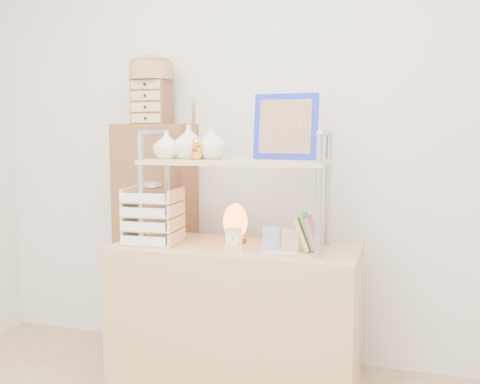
% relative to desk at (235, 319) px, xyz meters
% --- Properties ---
extents(room_shell, '(3.42, 3.41, 2.61)m').
position_rel_desk_xyz_m(room_shell, '(0.00, -0.81, 1.32)').
color(room_shell, silver).
rests_on(room_shell, ground).
extents(desk, '(1.20, 0.50, 0.75)m').
position_rel_desk_xyz_m(desk, '(0.00, 0.00, 0.00)').
color(desk, tan).
rests_on(desk, ground).
extents(cabinet, '(0.45, 0.25, 1.35)m').
position_rel_desk_xyz_m(cabinet, '(-0.61, 0.37, 0.30)').
color(cabinet, brown).
rests_on(cabinet, ground).
extents(hutch, '(0.90, 0.34, 0.74)m').
position_rel_desk_xyz_m(hutch, '(-0.07, 0.01, 0.82)').
color(hutch, '#969CA3').
rests_on(hutch, desk).
extents(letter_tray, '(0.27, 0.26, 0.31)m').
position_rel_desk_xyz_m(letter_tray, '(-0.42, -0.06, 0.50)').
color(letter_tray, '#D6B580').
rests_on(letter_tray, desk).
extents(salt_lamp, '(0.13, 0.12, 0.20)m').
position_rel_desk_xyz_m(salt_lamp, '(-0.02, 0.07, 0.48)').
color(salt_lamp, brown).
rests_on(salt_lamp, desk).
extents(desk_clock, '(0.08, 0.05, 0.11)m').
position_rel_desk_xyz_m(desk_clock, '(0.03, -0.13, 0.43)').
color(desk_clock, tan).
rests_on(desk_clock, desk).
extents(postcard_stand, '(0.17, 0.09, 0.12)m').
position_rel_desk_xyz_m(postcard_stand, '(0.24, -0.08, 0.41)').
color(postcard_stand, white).
rests_on(postcard_stand, desk).
extents(drawer_chest, '(0.20, 0.16, 0.25)m').
position_rel_desk_xyz_m(drawer_chest, '(-0.61, 0.35, 1.10)').
color(drawer_chest, brown).
rests_on(drawer_chest, cabinet).
extents(woven_basket, '(0.25, 0.25, 0.10)m').
position_rel_desk_xyz_m(woven_basket, '(-0.61, 0.35, 1.28)').
color(woven_basket, olive).
rests_on(woven_basket, drawer_chest).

